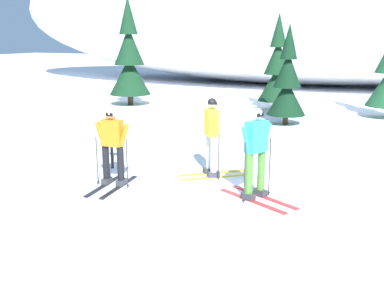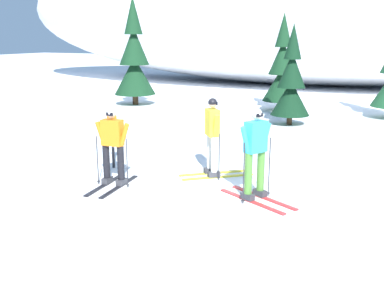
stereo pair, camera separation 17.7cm
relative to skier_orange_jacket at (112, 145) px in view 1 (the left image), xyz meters
The scene contains 9 objects.
ground_plane 2.21m from the skier_orange_jacket, 16.56° to the left, with size 120.00×120.00×0.00m, color white.
skier_orange_jacket is the anchor object (origin of this frame).
skier_yellow_jacket 2.30m from the skier_orange_jacket, 41.77° to the left, with size 1.60×1.43×1.85m.
skier_cyan_jacket 3.11m from the skier_orange_jacket, ahead, with size 1.75×1.19×1.86m.
pine_tree_far_left 12.02m from the skier_orange_jacket, 119.75° to the left, with size 1.94×1.94×5.01m.
pine_tree_center_left 11.74m from the skier_orange_jacket, 86.21° to the left, with size 1.62×1.62×4.20m.
pine_tree_center 8.78m from the skier_orange_jacket, 77.44° to the left, with size 1.41×1.41×3.66m.
snow_ridge_background 23.78m from the skier_orange_jacket, 92.33° to the left, with size 43.30×16.49×10.49m, color white.
trail_marker_post 1.37m from the skier_orange_jacket, 125.08° to the left, with size 0.28×0.07×1.43m.
Camera 1 is at (3.48, -8.50, 3.22)m, focal length 42.05 mm.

